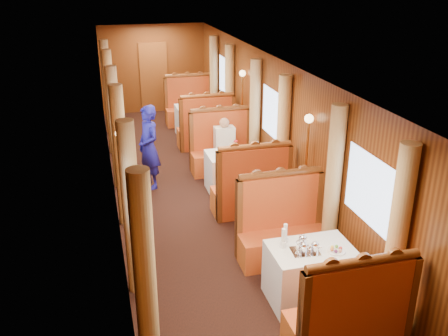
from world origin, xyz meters
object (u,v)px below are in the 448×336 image
object	(u,v)px
banquette_near_aft	(282,232)
teapot_left	(304,250)
tea_tray	(305,252)
teapot_right	(315,249)
banquette_mid_fwd	(251,191)
passenger	(225,141)
steward	(149,147)
banquette_far_fwd	(206,130)
banquette_far_aft	(190,108)
teapot_back	(302,243)
table_near	(310,274)
rose_vase_mid	(236,144)
table_mid	(235,172)
banquette_mid_aft	(222,151)
table_far	(197,120)
fruit_plate	(336,250)
banquette_near_fwd	(348,322)
rose_vase_far	(197,99)

from	to	relation	value
banquette_near_aft	teapot_left	xyz separation A→B (m)	(-0.15, -1.11, 0.39)
tea_tray	teapot_right	distance (m)	0.13
banquette_mid_fwd	passenger	bearing A→B (deg)	90.00
steward	banquette_mid_fwd	bearing A→B (deg)	25.44
banquette_far_fwd	banquette_far_aft	distance (m)	2.03
banquette_far_aft	banquette_near_aft	bearing A→B (deg)	-90.00
banquette_mid_fwd	teapot_back	bearing A→B (deg)	-92.50
table_near	passenger	distance (m)	4.28
banquette_far_aft	teapot_left	size ratio (longest dim) A/B	8.92
banquette_far_fwd	rose_vase_mid	xyz separation A→B (m)	(0.02, -2.46, 0.50)
table_mid	teapot_back	xyz separation A→B (m)	(-0.11, -3.44, 0.44)
banquette_mid_fwd	rose_vase_mid	distance (m)	1.16
teapot_left	teapot_right	size ratio (longest dim) A/B	0.98
banquette_mid_aft	table_far	bearing A→B (deg)	90.00
banquette_far_fwd	tea_tray	world-z (taller)	banquette_far_fwd
banquette_near_aft	fruit_plate	bearing A→B (deg)	-77.27
banquette_near_fwd	banquette_near_aft	bearing A→B (deg)	90.00
teapot_right	fruit_plate	bearing A→B (deg)	15.94
banquette_far_fwd	teapot_left	size ratio (longest dim) A/B	8.92
teapot_right	teapot_back	xyz separation A→B (m)	(-0.09, 0.17, 0.00)
banquette_far_aft	teapot_right	size ratio (longest dim) A/B	8.74
banquette_near_fwd	banquette_near_aft	world-z (taller)	same
table_mid	tea_tray	size ratio (longest dim) A/B	3.09
rose_vase_mid	steward	world-z (taller)	steward
banquette_near_fwd	teapot_right	size ratio (longest dim) A/B	8.74
teapot_left	teapot_back	bearing A→B (deg)	67.10
table_near	banquette_far_fwd	bearing A→B (deg)	90.00
banquette_near_aft	rose_vase_far	distance (m)	6.01
teapot_right	steward	bearing A→B (deg)	132.52
tea_tray	rose_vase_far	bearing A→B (deg)	89.09
banquette_near_aft	teapot_right	world-z (taller)	banquette_near_aft
table_mid	teapot_right	distance (m)	3.63
teapot_back	table_far	bearing A→B (deg)	84.07
tea_tray	banquette_mid_fwd	bearing A→B (deg)	87.41
table_far	passenger	bearing A→B (deg)	-90.00
banquette_near_aft	teapot_left	world-z (taller)	banquette_near_aft
fruit_plate	banquette_far_fwd	bearing A→B (deg)	92.44
banquette_near_fwd	teapot_right	xyz separation A→B (m)	(-0.01, 0.91, 0.39)
banquette_mid_aft	passenger	world-z (taller)	banquette_mid_aft
banquette_near_aft	fruit_plate	xyz separation A→B (m)	(0.26, -1.15, 0.35)
table_mid	teapot_left	world-z (taller)	teapot_left
fruit_plate	table_near	bearing A→B (deg)	151.98
banquette_near_aft	rose_vase_far	bearing A→B (deg)	90.02
banquette_far_aft	fruit_plate	bearing A→B (deg)	-88.17
banquette_far_fwd	rose_vase_mid	distance (m)	2.51
teapot_left	rose_vase_far	xyz separation A→B (m)	(0.15, 7.10, 0.12)
banquette_far_fwd	passenger	size ratio (longest dim) A/B	1.76
tea_tray	teapot_right	xyz separation A→B (m)	(0.10, -0.05, 0.05)
banquette_near_fwd	rose_vase_mid	xyz separation A→B (m)	(0.02, 4.54, 0.50)
teapot_left	rose_vase_mid	bearing A→B (deg)	81.81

